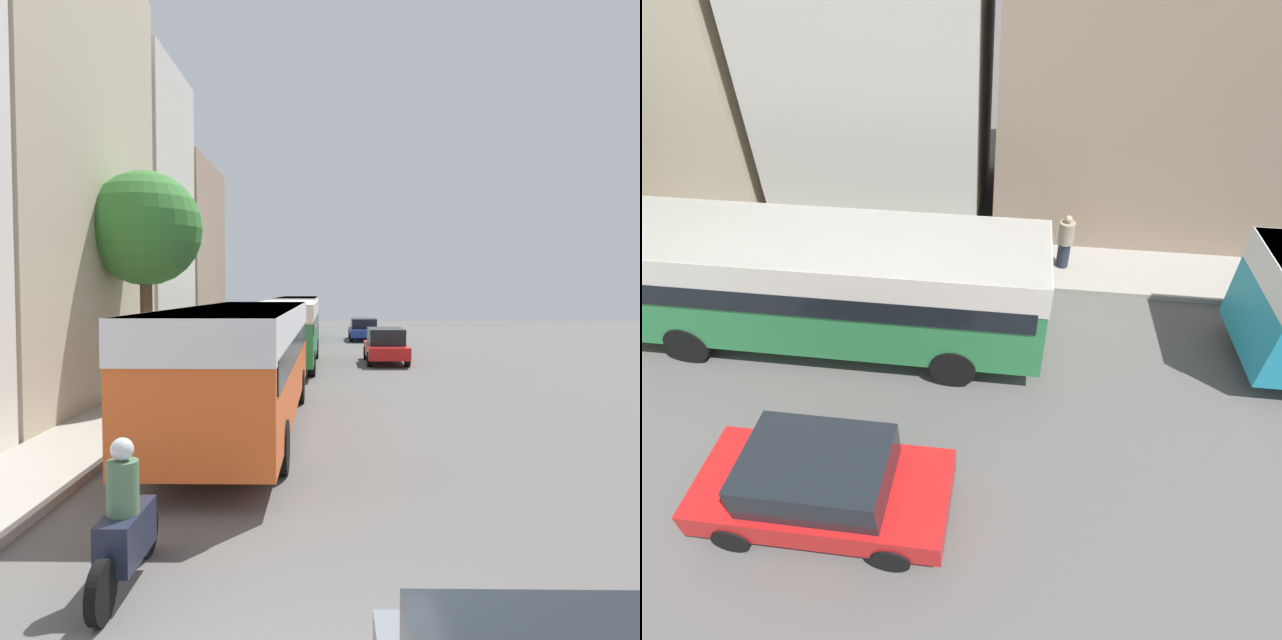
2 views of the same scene
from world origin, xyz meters
TOP-DOWN VIEW (x-y plane):
  - building_end_row at (-9.35, 29.62)m, footprint 6.30×8.08m
  - bus_following at (-1.60, 22.16)m, footprint 2.60×9.79m
  - car_far_curb at (2.79, 23.44)m, footprint 1.86×4.21m
  - pedestrian_near_curb at (-5.13, 27.67)m, footprint 0.43×0.43m

SIDE VIEW (x-z plane):
  - car_far_curb at x=2.79m, z-range 0.02..1.60m
  - pedestrian_near_curb at x=-5.13m, z-range 0.15..1.73m
  - bus_following at x=-1.60m, z-range 0.44..3.24m
  - building_end_row at x=-9.35m, z-range 0.00..10.19m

